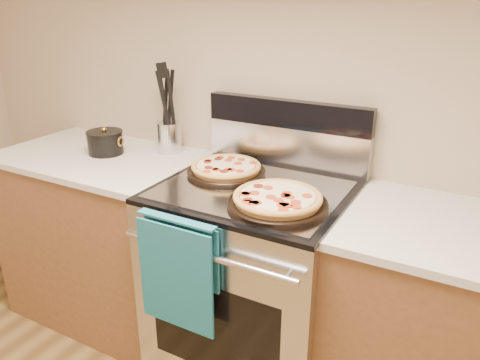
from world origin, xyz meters
The scene contains 16 objects.
wall_back centered at (0.00, 2.00, 1.35)m, with size 4.00×4.00×0.00m, color tan.
range_body centered at (0.00, 1.65, 0.45)m, with size 0.76×0.68×0.90m, color #B7B7BC.
oven_window centered at (0.00, 1.31, 0.45)m, with size 0.56×0.01×0.40m, color black.
cooktop centered at (0.00, 1.65, 0.91)m, with size 0.76×0.68×0.02m, color black.
backsplash_lower centered at (0.00, 1.96, 1.01)m, with size 0.76×0.06×0.18m, color silver.
backsplash_upper centered at (0.00, 1.96, 1.16)m, with size 0.76×0.06×0.12m, color black.
oven_handle centered at (0.00, 1.27, 0.80)m, with size 0.03×0.03×0.70m, color silver.
dish_towel centered at (-0.12, 1.27, 0.70)m, with size 0.32×0.05×0.42m, color navy, non-canonical shape.
foil_sheet centered at (0.00, 1.62, 0.92)m, with size 0.70×0.55×0.01m, color gray.
cabinet_left centered at (-0.88, 1.68, 0.44)m, with size 1.00×0.62×0.88m, color brown.
countertop_left centered at (-0.88, 1.68, 0.90)m, with size 1.02×0.64×0.03m, color beige.
cabinet_right centered at (0.88, 1.68, 0.44)m, with size 1.00×0.62×0.88m, color brown.
pepperoni_pizza_back centered at (-0.17, 1.72, 0.95)m, with size 0.33×0.33×0.04m, color #B07A35, non-canonical shape.
pepperoni_pizza_front centered at (0.16, 1.52, 0.95)m, with size 0.36×0.36×0.05m, color #B07A35, non-canonical shape.
utensil_crock centered at (-0.60, 1.89, 0.99)m, with size 0.12×0.12×0.15m, color silver.
saucepan centered at (-0.86, 1.71, 0.96)m, with size 0.17×0.17×0.10m, color black.
Camera 1 is at (0.79, 0.09, 1.64)m, focal length 35.00 mm.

